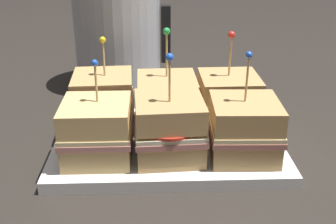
% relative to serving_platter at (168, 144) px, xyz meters
% --- Properties ---
extents(ground_plane, '(6.00, 6.00, 0.00)m').
position_rel_serving_platter_xyz_m(ground_plane, '(0.00, 0.00, -0.01)').
color(ground_plane, '#2D2823').
extents(serving_platter, '(0.36, 0.24, 0.02)m').
position_rel_serving_platter_xyz_m(serving_platter, '(0.00, 0.00, 0.00)').
color(serving_platter, white).
rests_on(serving_platter, ground_plane).
extents(sandwich_front_left, '(0.10, 0.10, 0.15)m').
position_rel_serving_platter_xyz_m(sandwich_front_left, '(-0.10, -0.05, 0.05)').
color(sandwich_front_left, tan).
rests_on(sandwich_front_left, serving_platter).
extents(sandwich_front_center, '(0.11, 0.11, 0.16)m').
position_rel_serving_platter_xyz_m(sandwich_front_center, '(-0.00, -0.05, 0.05)').
color(sandwich_front_center, tan).
rests_on(sandwich_front_center, serving_platter).
extents(sandwich_front_right, '(0.10, 0.10, 0.16)m').
position_rel_serving_platter_xyz_m(sandwich_front_right, '(0.11, -0.05, 0.05)').
color(sandwich_front_right, tan).
rests_on(sandwich_front_right, serving_platter).
extents(sandwich_back_left, '(0.11, 0.11, 0.15)m').
position_rel_serving_platter_xyz_m(sandwich_back_left, '(-0.11, 0.05, 0.05)').
color(sandwich_back_left, tan).
rests_on(sandwich_back_left, serving_platter).
extents(sandwich_back_center, '(0.10, 0.10, 0.17)m').
position_rel_serving_platter_xyz_m(sandwich_back_center, '(-0.00, 0.05, 0.05)').
color(sandwich_back_center, tan).
rests_on(sandwich_back_center, serving_platter).
extents(sandwich_back_right, '(0.10, 0.10, 0.16)m').
position_rel_serving_platter_xyz_m(sandwich_back_right, '(0.10, 0.05, 0.05)').
color(sandwich_back_right, tan).
rests_on(sandwich_back_right, serving_platter).
extents(kettle_steel, '(0.21, 0.18, 0.24)m').
position_rel_serving_platter_xyz_m(kettle_steel, '(-0.10, 0.31, 0.10)').
color(kettle_steel, '#B7BABF').
rests_on(kettle_steel, ground_plane).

